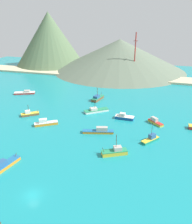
# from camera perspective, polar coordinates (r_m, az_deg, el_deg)

# --- Properties ---
(ground) EXTENTS (260.00, 280.00, 0.50)m
(ground) POSITION_cam_1_polar(r_m,az_deg,el_deg) (83.01, -4.42, -6.15)
(ground) COLOR teal
(fishing_boat_0) EXTENTS (6.37, 6.17, 2.35)m
(fishing_boat_0) POSITION_cam_1_polar(r_m,az_deg,el_deg) (94.92, 14.06, -2.23)
(fishing_boat_0) COLOR gold
(fishing_boat_0) RESTS_ON ground
(fishing_boat_1) EXTENTS (7.14, 6.48, 4.79)m
(fishing_boat_1) POSITION_cam_1_polar(r_m,az_deg,el_deg) (103.29, -15.69, -0.38)
(fishing_boat_1) COLOR brown
(fishing_boat_1) RESTS_ON ground
(fishing_boat_2) EXTENTS (8.63, 6.70, 2.63)m
(fishing_boat_2) POSITION_cam_1_polar(r_m,az_deg,el_deg) (92.88, -12.10, -2.57)
(fishing_boat_2) COLOR orange
(fishing_boat_2) RESTS_ON ground
(fishing_boat_3) EXTENTS (4.62, 9.09, 6.34)m
(fishing_boat_3) POSITION_cam_1_polar(r_m,az_deg,el_deg) (117.68, 0.36, 3.39)
(fishing_boat_3) COLOR brown
(fishing_boat_3) RESTS_ON ground
(fishing_boat_4) EXTENTS (11.34, 4.91, 2.36)m
(fishing_boat_4) POSITION_cam_1_polar(r_m,az_deg,el_deg) (84.94, 0.77, -4.56)
(fishing_boat_4) COLOR orange
(fishing_boat_4) RESTS_ON ground
(fishing_boat_5) EXTENTS (10.32, 9.11, 5.96)m
(fishing_boat_5) POSITION_cam_1_polar(r_m,az_deg,el_deg) (103.09, -0.01, 0.40)
(fishing_boat_5) COLOR silver
(fishing_boat_5) RESTS_ON ground
(fishing_boat_6) EXTENTS (8.10, 5.85, 6.73)m
(fishing_boat_6) POSITION_cam_1_polar(r_m,az_deg,el_deg) (72.78, 4.57, -9.50)
(fishing_boat_6) COLOR gold
(fishing_boat_6) RESTS_ON ground
(fishing_boat_8) EXTENTS (5.77, 6.92, 6.64)m
(fishing_boat_8) POSITION_cam_1_polar(r_m,az_deg,el_deg) (81.71, 13.03, -6.33)
(fishing_boat_8) COLOR #198466
(fishing_boat_8) RESTS_ON ground
(fishing_boat_10) EXTENTS (11.02, 7.04, 1.93)m
(fishing_boat_10) POSITION_cam_1_polar(r_m,az_deg,el_deg) (132.62, -16.73, 4.48)
(fishing_boat_10) COLOR red
(fishing_boat_10) RESTS_ON ground
(fishing_boat_11) EXTENTS (4.23, 10.92, 2.62)m
(fishing_boat_11) POSITION_cam_1_polar(r_m,az_deg,el_deg) (71.26, -21.54, -11.99)
(fishing_boat_11) COLOR orange
(fishing_boat_11) RESTS_ON ground
(fishing_boat_13) EXTENTS (7.64, 3.13, 2.39)m
(fishing_boat_13) POSITION_cam_1_polar(r_m,az_deg,el_deg) (96.88, 6.81, -1.18)
(fishing_boat_13) COLOR #14478C
(fishing_boat_13) RESTS_ON ground
(beach_strip) EXTENTS (247.00, 16.12, 1.20)m
(beach_strip) POSITION_cam_1_polar(r_m,az_deg,el_deg) (162.37, 6.68, 8.45)
(beach_strip) COLOR beige
(beach_strip) RESTS_ON ground
(hill_west) EXTENTS (56.23, 56.23, 41.72)m
(hill_west) POSITION_cam_1_polar(r_m,az_deg,el_deg) (203.13, -11.15, 16.79)
(hill_west) COLOR #56704C
(hill_west) RESTS_ON ground
(hill_central) EXTENTS (97.87, 97.87, 22.91)m
(hill_central) POSITION_cam_1_polar(r_m,az_deg,el_deg) (181.86, 5.69, 13.48)
(hill_central) COLOR #60705B
(hill_central) RESTS_ON ground
(radio_tower) EXTENTS (2.92, 2.34, 29.22)m
(radio_tower) POSITION_cam_1_polar(r_m,az_deg,el_deg) (159.09, 9.34, 13.29)
(radio_tower) COLOR #B7332D
(radio_tower) RESTS_ON ground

